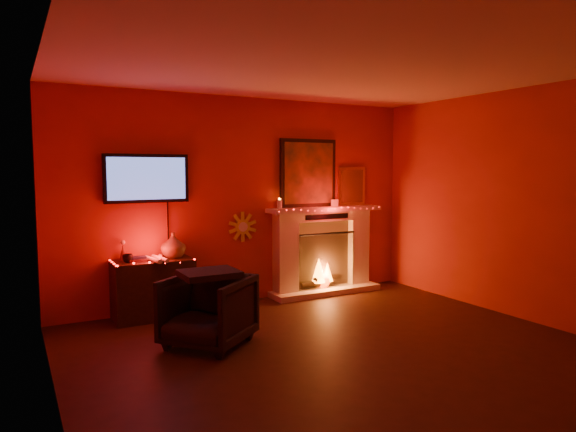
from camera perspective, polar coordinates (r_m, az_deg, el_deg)
name	(u,v)px	position (r m, az deg, el deg)	size (l,w,h in m)	color
room	(358,215)	(4.66, 7.82, 0.14)	(5.00, 5.00, 5.00)	black
fireplace	(322,242)	(7.33, 3.82, -2.92)	(1.72, 0.40, 2.18)	beige
tv	(147,179)	(6.35, -15.41, 4.02)	(1.00, 0.07, 1.24)	black
sunburst_clock	(243,227)	(6.81, -5.06, -1.20)	(0.40, 0.03, 0.40)	gold
console_table	(155,285)	(6.31, -14.60, -7.39)	(0.92, 0.54, 1.01)	black
armchair	(208,311)	(5.25, -8.87, -10.36)	(0.76, 0.78, 0.71)	black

